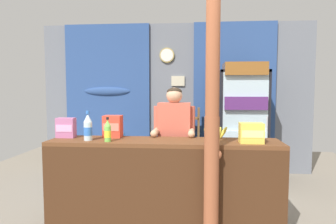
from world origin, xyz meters
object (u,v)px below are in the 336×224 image
at_px(bottle_shelf_rack, 186,141).
at_px(plastic_lawn_chair, 109,155).
at_px(timber_post, 212,123).
at_px(drink_fridge, 242,117).
at_px(stall_counter, 163,181).
at_px(snack_box_crackers, 113,126).
at_px(soda_bottle_lime_soda, 108,131).
at_px(shopkeeper, 174,136).
at_px(snack_box_instant_noodle, 251,133).
at_px(soda_bottle_water, 88,128).
at_px(snack_box_wafer, 66,128).
at_px(banana_bunch, 215,133).

bearing_deg(bottle_shelf_rack, plastic_lawn_chair, -153.56).
relative_size(timber_post, drink_fridge, 1.31).
height_order(stall_counter, snack_box_crackers, snack_box_crackers).
relative_size(drink_fridge, soda_bottle_lime_soda, 7.75).
relative_size(drink_fridge, snack_box_crackers, 8.02).
relative_size(shopkeeper, snack_box_crackers, 6.39).
height_order(timber_post, shopkeeper, timber_post).
distance_m(plastic_lawn_chair, snack_box_instant_noodle, 2.51).
distance_m(soda_bottle_water, snack_box_wafer, 0.34).
relative_size(plastic_lawn_chair, snack_box_instant_noodle, 3.74).
bearing_deg(bottle_shelf_rack, snack_box_instant_noodle, -71.40).
distance_m(bottle_shelf_rack, soda_bottle_water, 2.38).
height_order(snack_box_wafer, snack_box_crackers, snack_box_crackers).
height_order(plastic_lawn_chair, soda_bottle_lime_soda, soda_bottle_lime_soda).
relative_size(bottle_shelf_rack, plastic_lawn_chair, 1.41).
xyz_separation_m(timber_post, snack_box_crackers, (-1.07, 0.47, -0.11)).
bearing_deg(snack_box_wafer, banana_bunch, 2.58).
bearing_deg(banana_bunch, snack_box_crackers, 179.65).
height_order(timber_post, soda_bottle_lime_soda, timber_post).
relative_size(drink_fridge, soda_bottle_water, 6.26).
height_order(stall_counter, bottle_shelf_rack, bottle_shelf_rack).
xyz_separation_m(drink_fridge, shopkeeper, (-1.02, -1.38, -0.10)).
xyz_separation_m(snack_box_wafer, snack_box_instant_noodle, (1.97, -0.15, -0.01)).
bearing_deg(plastic_lawn_chair, shopkeeper, -42.55).
height_order(shopkeeper, snack_box_instant_noodle, shopkeeper).
distance_m(timber_post, snack_box_instant_noodle, 0.48).
height_order(plastic_lawn_chair, snack_box_wafer, snack_box_wafer).
xyz_separation_m(plastic_lawn_chair, snack_box_wafer, (-0.08, -1.38, 0.61)).
bearing_deg(timber_post, stall_counter, 155.07).
xyz_separation_m(drink_fridge, soda_bottle_water, (-1.88, -1.91, 0.06)).
bearing_deg(shopkeeper, snack_box_instant_noodle, -33.37).
xyz_separation_m(stall_counter, snack_box_crackers, (-0.59, 0.25, 0.52)).
distance_m(plastic_lawn_chair, shopkeeper, 1.56).
bearing_deg(snack_box_instant_noodle, soda_bottle_water, 179.97).
relative_size(plastic_lawn_chair, snack_box_crackers, 3.56).
bearing_deg(snack_box_wafer, shopkeeper, 17.98).
height_order(timber_post, bottle_shelf_rack, timber_post).
height_order(drink_fridge, plastic_lawn_chair, drink_fridge).
xyz_separation_m(timber_post, soda_bottle_lime_soda, (-1.04, 0.19, -0.12)).
distance_m(bottle_shelf_rack, shopkeeper, 1.63).
distance_m(stall_counter, shopkeeper, 0.67).
xyz_separation_m(soda_bottle_lime_soda, snack_box_wafer, (-0.53, 0.20, 0.00)).
relative_size(bottle_shelf_rack, snack_box_crackers, 5.00).
bearing_deg(plastic_lawn_chair, banana_bunch, -40.00).
bearing_deg(soda_bottle_water, plastic_lawn_chair, 98.52).
bearing_deg(snack_box_instant_noodle, soda_bottle_lime_soda, -178.04).
distance_m(timber_post, shopkeeper, 0.90).
distance_m(soda_bottle_water, snack_box_instant_noodle, 1.67).
distance_m(timber_post, drink_fridge, 2.24).
bearing_deg(drink_fridge, bottle_shelf_rack, 167.08).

